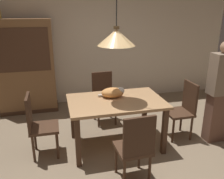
{
  "coord_description": "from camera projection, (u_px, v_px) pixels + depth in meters",
  "views": [
    {
      "loc": [
        -0.82,
        -2.55,
        2.04
      ],
      "look_at": [
        0.01,
        0.79,
        0.85
      ],
      "focal_mm": 38.03,
      "sensor_mm": 36.0,
      "label": 1
    }
  ],
  "objects": [
    {
      "name": "dining_table",
      "position": [
        116.0,
        106.0,
        3.53
      ],
      "size": [
        1.4,
        0.9,
        0.75
      ],
      "color": "tan",
      "rests_on": "ground"
    },
    {
      "name": "hutch_bookcase",
      "position": [
        26.0,
        69.0,
        4.71
      ],
      "size": [
        1.12,
        0.45,
        1.85
      ],
      "color": "brown",
      "rests_on": "ground"
    },
    {
      "name": "person_standing",
      "position": [
        219.0,
        93.0,
        3.63
      ],
      "size": [
        0.36,
        0.22,
        1.59
      ],
      "color": "brown",
      "rests_on": "ground"
    },
    {
      "name": "ground",
      "position": [
        126.0,
        168.0,
        3.19
      ],
      "size": [
        10.0,
        10.0,
        0.0
      ],
      "primitive_type": "plane",
      "color": "#847056"
    },
    {
      "name": "chair_left_side",
      "position": [
        38.0,
        123.0,
        3.31
      ],
      "size": [
        0.4,
        0.4,
        0.93
      ],
      "color": "#472D1E",
      "rests_on": "ground"
    },
    {
      "name": "back_wall",
      "position": [
        91.0,
        36.0,
        5.15
      ],
      "size": [
        6.4,
        0.1,
        2.9
      ],
      "primitive_type": "cube",
      "color": "beige",
      "rests_on": "ground"
    },
    {
      "name": "chair_far_back",
      "position": [
        104.0,
        95.0,
        4.38
      ],
      "size": [
        0.42,
        0.42,
        0.93
      ],
      "color": "#472D1E",
      "rests_on": "ground"
    },
    {
      "name": "chair_near_front",
      "position": [
        135.0,
        146.0,
        2.77
      ],
      "size": [
        0.42,
        0.42,
        0.93
      ],
      "color": "#472D1E",
      "rests_on": "ground"
    },
    {
      "name": "cat_sleeping",
      "position": [
        113.0,
        92.0,
        3.58
      ],
      "size": [
        0.39,
        0.26,
        0.16
      ],
      "color": "#E59951",
      "rests_on": "dining_table"
    },
    {
      "name": "pendant_lamp",
      "position": [
        116.0,
        37.0,
        3.19
      ],
      "size": [
        0.52,
        0.52,
        1.3
      ],
      "color": "#E5B775"
    },
    {
      "name": "chair_right_side",
      "position": [
        183.0,
        108.0,
        3.83
      ],
      "size": [
        0.4,
        0.4,
        0.93
      ],
      "color": "#472D1E",
      "rests_on": "ground"
    }
  ]
}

